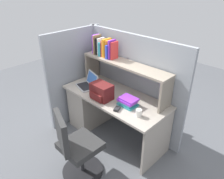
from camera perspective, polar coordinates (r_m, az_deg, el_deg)
name	(u,v)px	position (r m, az deg, el deg)	size (l,w,h in m)	color
ground_plane	(114,135)	(3.51, 0.59, -12.03)	(8.00, 8.00, 0.00)	#595B60
desk	(97,105)	(3.50, -3.98, -4.03)	(1.60, 0.70, 0.73)	#AAA093
cubicle_partition_rear	(132,84)	(3.31, 5.23, 1.37)	(1.84, 0.05, 1.55)	gray
cubicle_partition_left	(76,76)	(3.61, -9.66, 3.45)	(0.05, 1.06, 1.55)	gray
overhead_hutch	(124,69)	(3.06, 3.30, 5.42)	(1.44, 0.28, 0.45)	gray
reference_books_on_shelf	(104,48)	(3.25, -2.04, 11.06)	(0.43, 0.19, 0.29)	purple
laptop	(88,84)	(3.33, -6.39, 1.54)	(0.37, 0.33, 0.22)	#B7BABF
backpack	(101,92)	(2.97, -2.84, -0.55)	(0.30, 0.23, 0.22)	#591919
computer_mouse	(117,109)	(2.77, 1.34, -5.15)	(0.06, 0.10, 0.03)	#262628
paper_cup	(139,113)	(2.66, 7.11, -6.18)	(0.08, 0.08, 0.09)	white
desk_book_stack	(128,102)	(2.85, 4.25, -3.25)	(0.25, 0.19, 0.11)	teal
office_chair	(76,150)	(2.73, -9.44, -15.64)	(0.53, 0.55, 0.93)	black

